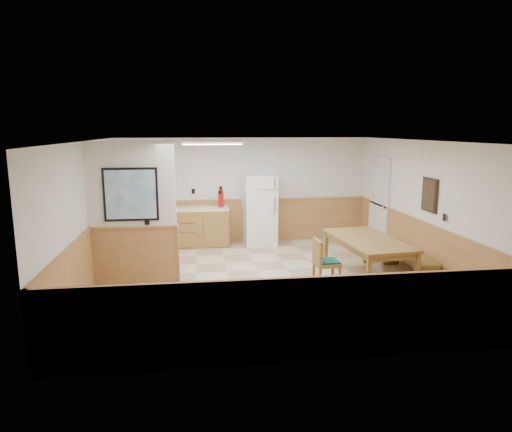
{
  "coord_description": "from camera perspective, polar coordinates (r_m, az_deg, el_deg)",
  "views": [
    {
      "loc": [
        -1.16,
        -7.83,
        2.7
      ],
      "look_at": [
        -0.05,
        0.4,
        1.11
      ],
      "focal_mm": 32.0,
      "sensor_mm": 36.0,
      "label": 1
    }
  ],
  "objects": [
    {
      "name": "wall_painting",
      "position": [
        8.66,
        20.86,
        2.48
      ],
      "size": [
        0.04,
        0.5,
        0.6
      ],
      "color": "black",
      "rests_on": "right_wall"
    },
    {
      "name": "refrigerator",
      "position": [
        10.73,
        0.47,
        0.78
      ],
      "size": [
        0.76,
        0.74,
        1.66
      ],
      "rotation": [
        0.0,
        0.0,
        0.05
      ],
      "color": "white",
      "rests_on": "ground"
    },
    {
      "name": "wainscot_back",
      "position": [
        11.09,
        -1.54,
        -0.62
      ],
      "size": [
        6.0,
        0.04,
        1.0
      ],
      "primitive_type": "cube",
      "color": "#BB7E4B",
      "rests_on": "ground"
    },
    {
      "name": "dining_bench",
      "position": [
        8.94,
        18.6,
        -5.03
      ],
      "size": [
        0.36,
        1.63,
        0.45
      ],
      "rotation": [
        0.0,
        0.0,
        0.0
      ],
      "color": "olive",
      "rests_on": "ground"
    },
    {
      "name": "right_wall",
      "position": [
        8.98,
        20.02,
        0.87
      ],
      "size": [
        0.02,
        6.0,
        2.5
      ],
      "primitive_type": "cube",
      "color": "silver",
      "rests_on": "ground"
    },
    {
      "name": "fluorescent_fixture",
      "position": [
        9.14,
        -5.5,
        9.18
      ],
      "size": [
        1.2,
        0.3,
        0.09
      ],
      "color": "silver",
      "rests_on": "ceiling"
    },
    {
      "name": "kitchen_window",
      "position": [
        10.91,
        -12.63,
        4.51
      ],
      "size": [
        0.8,
        0.04,
        1.0
      ],
      "color": "silver",
      "rests_on": "back_wall"
    },
    {
      "name": "partition_wall",
      "position": [
        8.23,
        -15.18,
        0.17
      ],
      "size": [
        1.5,
        0.2,
        2.5
      ],
      "color": "silver",
      "rests_on": "ground"
    },
    {
      "name": "exterior_door",
      "position": [
        10.69,
        15.1,
        1.58
      ],
      "size": [
        0.07,
        1.02,
        2.15
      ],
      "color": "silver",
      "rests_on": "ground"
    },
    {
      "name": "fire_extinguisher",
      "position": [
        10.69,
        -4.41,
        2.27
      ],
      "size": [
        0.16,
        0.16,
        0.49
      ],
      "rotation": [
        0.0,
        0.0,
        0.35
      ],
      "color": "#AE1109",
      "rests_on": "kitchen_counter"
    },
    {
      "name": "left_wall",
      "position": [
        8.17,
        -20.57,
        -0.1
      ],
      "size": [
        0.02,
        6.0,
        2.5
      ],
      "primitive_type": "cube",
      "color": "silver",
      "rests_on": "ground"
    },
    {
      "name": "ceiling",
      "position": [
        7.92,
        0.75,
        9.37
      ],
      "size": [
        6.0,
        6.0,
        0.02
      ],
      "primitive_type": "cube",
      "color": "silver",
      "rests_on": "back_wall"
    },
    {
      "name": "dining_table",
      "position": [
        8.52,
        13.8,
        -3.35
      ],
      "size": [
        1.17,
        2.06,
        0.75
      ],
      "rotation": [
        0.0,
        0.0,
        0.09
      ],
      "color": "olive",
      "rests_on": "ground"
    },
    {
      "name": "ground",
      "position": [
        8.36,
        0.7,
        -8.02
      ],
      "size": [
        6.0,
        6.0,
        0.0
      ],
      "primitive_type": "plane",
      "color": "beige",
      "rests_on": "ground"
    },
    {
      "name": "kitchen_counter",
      "position": [
        10.75,
        -7.78,
        -1.31
      ],
      "size": [
        2.2,
        0.61,
        1.0
      ],
      "color": "#AA833C",
      "rests_on": "ground"
    },
    {
      "name": "wainscot_right",
      "position": [
        9.13,
        19.6,
        -3.77
      ],
      "size": [
        0.04,
        6.0,
        1.0
      ],
      "primitive_type": "cube",
      "color": "#BB7E4B",
      "rests_on": "ground"
    },
    {
      "name": "back_wall",
      "position": [
        10.99,
        -1.57,
        3.23
      ],
      "size": [
        6.0,
        0.02,
        2.5
      ],
      "primitive_type": "cube",
      "color": "silver",
      "rests_on": "ground"
    },
    {
      "name": "dining_chair",
      "position": [
        7.95,
        8.29,
        -5.4
      ],
      "size": [
        0.59,
        0.43,
        0.85
      ],
      "rotation": [
        0.0,
        0.0,
        0.06
      ],
      "color": "olive",
      "rests_on": "ground"
    },
    {
      "name": "soap_bottle",
      "position": [
        10.66,
        -12.89,
        1.48
      ],
      "size": [
        0.1,
        0.1,
        0.24
      ],
      "primitive_type": "cylinder",
      "rotation": [
        0.0,
        0.0,
        0.4
      ],
      "color": "#198C32",
      "rests_on": "kitchen_counter"
    },
    {
      "name": "wainscot_left",
      "position": [
        8.33,
        -20.1,
        -5.16
      ],
      "size": [
        0.04,
        6.0,
        1.0
      ],
      "primitive_type": "cube",
      "color": "#BB7E4B",
      "rests_on": "ground"
    }
  ]
}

